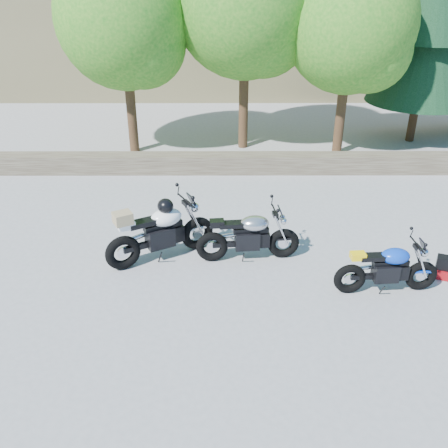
{
  "coord_description": "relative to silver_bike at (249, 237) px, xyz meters",
  "views": [
    {
      "loc": [
        0.18,
        -7.27,
        5.11
      ],
      "look_at": [
        0.2,
        1.0,
        0.75
      ],
      "focal_mm": 40.0,
      "sensor_mm": 36.0,
      "label": 1
    }
  ],
  "objects": [
    {
      "name": "blue_bike",
      "position": [
        2.33,
        -1.07,
        -0.04
      ],
      "size": [
        1.83,
        0.58,
        0.92
      ],
      "rotation": [
        0.0,
        0.0,
        0.07
      ],
      "color": "black",
      "rests_on": "ground"
    },
    {
      "name": "backpack",
      "position": [
        3.53,
        -0.64,
        -0.29
      ],
      "size": [
        0.36,
        0.34,
        0.41
      ],
      "rotation": [
        0.0,
        0.0,
        -0.4
      ],
      "color": "black",
      "rests_on": "ground"
    },
    {
      "name": "white_bike",
      "position": [
        -1.68,
        0.03,
        0.12
      ],
      "size": [
        2.02,
        1.24,
        1.23
      ],
      "rotation": [
        0.0,
        0.0,
        0.51
      ],
      "color": "black",
      "rests_on": "ground"
    },
    {
      "name": "silver_bike",
      "position": [
        0.0,
        0.0,
        0.0
      ],
      "size": [
        2.0,
        0.63,
        1.0
      ],
      "rotation": [
        0.0,
        0.0,
        0.09
      ],
      "color": "black",
      "rests_on": "ground"
    },
    {
      "name": "ground",
      "position": [
        -0.67,
        -0.98,
        -0.49
      ],
      "size": [
        90.0,
        90.0,
        0.0
      ],
      "primitive_type": "plane",
      "color": "gray",
      "rests_on": "ground"
    },
    {
      "name": "conifer_near",
      "position": [
        5.53,
        7.22,
        3.19
      ],
      "size": [
        3.17,
        3.17,
        7.06
      ],
      "color": "#382314",
      "rests_on": "ground"
    },
    {
      "name": "stone_wall",
      "position": [
        -0.67,
        4.52,
        -0.24
      ],
      "size": [
        22.0,
        0.55,
        0.5
      ],
      "primitive_type": "cube",
      "color": "#463B2E",
      "rests_on": "ground"
    },
    {
      "name": "tree_decid_right",
      "position": [
        3.03,
        5.95,
        3.01
      ],
      "size": [
        3.54,
        3.54,
        5.41
      ],
      "color": "#382314",
      "rests_on": "ground"
    },
    {
      "name": "tree_decid_left",
      "position": [
        -3.07,
        6.15,
        3.15
      ],
      "size": [
        3.67,
        3.67,
        5.62
      ],
      "color": "#382314",
      "rests_on": "ground"
    },
    {
      "name": "tree_decid_mid",
      "position": [
        0.23,
        6.55,
        3.55
      ],
      "size": [
        4.08,
        4.08,
        6.24
      ],
      "color": "#382314",
      "rests_on": "ground"
    }
  ]
}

